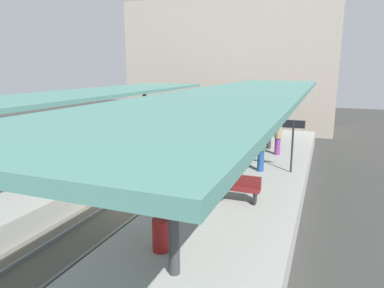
{
  "coord_description": "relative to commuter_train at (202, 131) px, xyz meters",
  "views": [
    {
      "loc": [
        6.55,
        -10.94,
        5.29
      ],
      "look_at": [
        0.31,
        5.11,
        1.5
      ],
      "focal_mm": 32.34,
      "sensor_mm": 36.0,
      "label": 1
    }
  ],
  "objects": [
    {
      "name": "ground_plane",
      "position": [
        0.0,
        -7.58,
        -1.73
      ],
      "size": [
        80.0,
        80.0,
        0.0
      ],
      "primitive_type": "plane",
      "color": "#383835"
    },
    {
      "name": "platform_left",
      "position": [
        -3.8,
        -7.58,
        -1.23
      ],
      "size": [
        4.4,
        28.0,
        1.0
      ],
      "primitive_type": "cube",
      "color": "#9E9E99",
      "rests_on": "ground_plane"
    },
    {
      "name": "platform_right",
      "position": [
        3.8,
        -7.58,
        -1.23
      ],
      "size": [
        4.4,
        28.0,
        1.0
      ],
      "primitive_type": "cube",
      "color": "#9E9E99",
      "rests_on": "ground_plane"
    },
    {
      "name": "track_ballast",
      "position": [
        0.0,
        -7.58,
        -1.63
      ],
      "size": [
        3.2,
        28.0,
        0.2
      ],
      "primitive_type": "cube",
      "color": "#59544C",
      "rests_on": "ground_plane"
    },
    {
      "name": "rail_near_side",
      "position": [
        -0.72,
        -7.58,
        -1.46
      ],
      "size": [
        0.08,
        28.0,
        0.14
      ],
      "primitive_type": "cube",
      "color": "slate",
      "rests_on": "track_ballast"
    },
    {
      "name": "rail_far_side",
      "position": [
        0.72,
        -7.58,
        -1.46
      ],
      "size": [
        0.08,
        28.0,
        0.14
      ],
      "primitive_type": "cube",
      "color": "slate",
      "rests_on": "track_ballast"
    },
    {
      "name": "commuter_train",
      "position": [
        0.0,
        0.0,
        0.0
      ],
      "size": [
        2.78,
        11.78,
        3.1
      ],
      "color": "#ADADB2",
      "rests_on": "track_ballast"
    },
    {
      "name": "canopy_left",
      "position": [
        -3.8,
        -6.18,
        2.36
      ],
      "size": [
        4.18,
        21.0,
        3.21
      ],
      "color": "#333335",
      "rests_on": "platform_left"
    },
    {
      "name": "canopy_right",
      "position": [
        3.8,
        -6.18,
        2.66
      ],
      "size": [
        4.18,
        21.0,
        3.51
      ],
      "color": "#333335",
      "rests_on": "platform_right"
    },
    {
      "name": "platform_bench",
      "position": [
        4.09,
        -7.93,
        -0.26
      ],
      "size": [
        1.4,
        0.41,
        0.86
      ],
      "color": "black",
      "rests_on": "platform_right"
    },
    {
      "name": "platform_sign",
      "position": [
        5.37,
        -3.98,
        0.9
      ],
      "size": [
        0.9,
        0.08,
        2.21
      ],
      "color": "#262628",
      "rests_on": "platform_right"
    },
    {
      "name": "litter_bin",
      "position": [
        3.12,
        -11.72,
        -0.33
      ],
      "size": [
        0.44,
        0.44,
        0.8
      ],
      "primitive_type": "cylinder",
      "color": "maroon",
      "rests_on": "platform_right"
    },
    {
      "name": "passenger_near_bench",
      "position": [
        4.41,
        -1.09,
        0.12
      ],
      "size": [
        0.36,
        0.36,
        1.64
      ],
      "color": "#7A337A",
      "rests_on": "platform_right"
    },
    {
      "name": "passenger_mid_platform",
      "position": [
        2.34,
        -2.11,
        0.18
      ],
      "size": [
        0.36,
        0.36,
        1.75
      ],
      "color": "navy",
      "rests_on": "platform_right"
    },
    {
      "name": "passenger_far_end",
      "position": [
        4.14,
        -4.28,
        0.15
      ],
      "size": [
        0.36,
        0.36,
        1.69
      ],
      "color": "navy",
      "rests_on": "platform_right"
    },
    {
      "name": "station_building_backdrop",
      "position": [
        -1.77,
        12.42,
        3.77
      ],
      "size": [
        18.0,
        6.0,
        11.0
      ],
      "primitive_type": "cube",
      "color": "#A89E8E",
      "rests_on": "ground_plane"
    }
  ]
}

